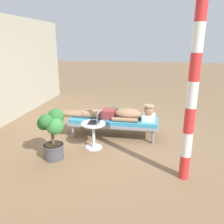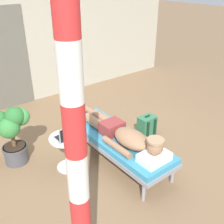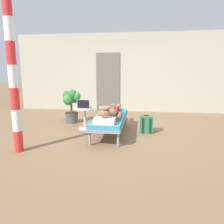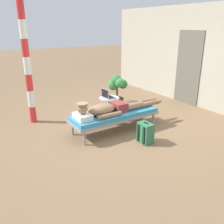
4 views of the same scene
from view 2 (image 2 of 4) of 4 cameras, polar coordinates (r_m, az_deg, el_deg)
The scene contains 10 objects.
ground_plane at distance 4.43m, azimuth 0.39°, elevation -8.60°, with size 40.00×40.00×0.00m, color #846647.
house_wall_back at distance 6.14m, azimuth -17.20°, elevation 14.39°, with size 7.60×0.20×2.70m, color #B2AD99.
house_door_panel at distance 5.95m, azimuth -20.90°, elevation 10.14°, with size 0.84×0.03×2.04m, color #625F54.
lounge_chair at distance 4.11m, azimuth 0.98°, elevation -5.91°, with size 0.65×1.94×0.42m.
person_reclining at distance 3.96m, azimuth 1.81°, elevation -4.36°, with size 0.53×2.17×0.33m.
side_table at distance 4.00m, azimuth -9.39°, elevation -7.22°, with size 0.48×0.48×0.52m.
laptop at distance 3.84m, azimuth -9.26°, elevation -4.78°, with size 0.31×0.24×0.23m.
backpack at distance 4.78m, azimuth 7.20°, elevation -3.14°, with size 0.30×0.26×0.42m.
potted_plant at distance 4.21m, azimuth -20.11°, elevation -3.50°, with size 0.52×0.52×0.93m.
porch_post at distance 1.97m, azimuth -7.11°, elevation -13.16°, with size 0.15×0.15×2.65m.
Camera 2 is at (-2.25, -2.80, 2.60)m, focal length 43.96 mm.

